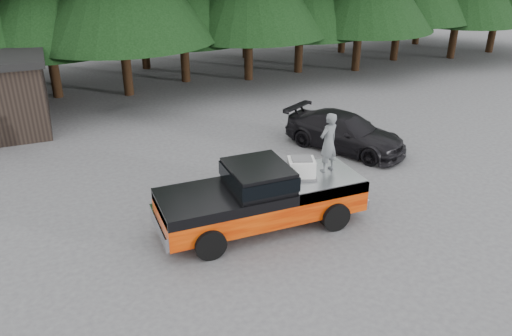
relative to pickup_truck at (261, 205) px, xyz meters
name	(u,v)px	position (x,y,z in m)	size (l,w,h in m)	color
ground	(247,222)	(-0.33, 0.33, -0.67)	(120.00, 120.00, 0.00)	#464749
pickup_truck	(261,205)	(0.00, 0.00, 0.00)	(6.00, 2.04, 1.33)	#E2510A
truck_cab	(258,175)	(-0.10, 0.00, 0.96)	(1.66, 1.90, 0.59)	black
air_compressor	(301,168)	(1.25, 0.03, 0.92)	(0.76, 0.63, 0.52)	silver
man_on_bed	(328,142)	(2.14, 0.11, 1.55)	(0.65, 0.43, 1.78)	#515558
parked_car	(345,132)	(5.26, 4.06, 0.04)	(1.97, 4.85, 1.41)	black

